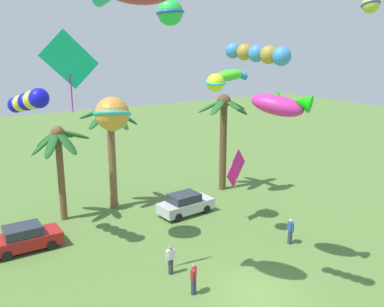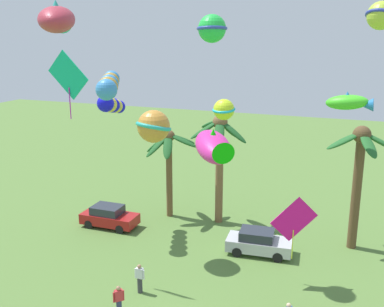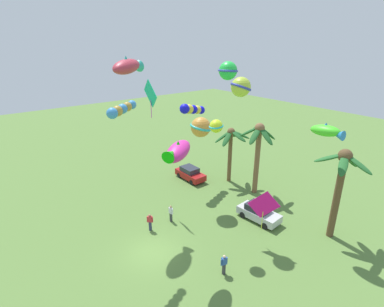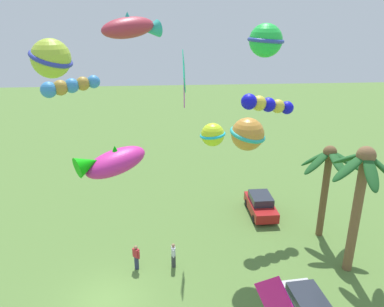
{
  "view_description": "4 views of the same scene",
  "coord_description": "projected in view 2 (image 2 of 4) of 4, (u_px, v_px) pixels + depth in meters",
  "views": [
    {
      "loc": [
        -12.15,
        -13.95,
        11.68
      ],
      "look_at": [
        -0.2,
        5.47,
        5.73
      ],
      "focal_mm": 40.03,
      "sensor_mm": 36.0,
      "label": 1
    },
    {
      "loc": [
        7.41,
        -14.93,
        12.94
      ],
      "look_at": [
        -0.21,
        4.86,
        7.38
      ],
      "focal_mm": 42.4,
      "sensor_mm": 36.0,
      "label": 2
    },
    {
      "loc": [
        16.72,
        -8.96,
        15.43
      ],
      "look_at": [
        -0.58,
        4.46,
        7.05
      ],
      "focal_mm": 27.59,
      "sensor_mm": 36.0,
      "label": 3
    },
    {
      "loc": [
        16.59,
        3.32,
        14.6
      ],
      "look_at": [
        -0.85,
        4.6,
        7.92
      ],
      "focal_mm": 35.99,
      "sensor_mm": 36.0,
      "label": 4
    }
  ],
  "objects": [
    {
      "name": "palm_tree_0",
      "position": [
        220.0,
        145.0,
        31.06
      ],
      "size": [
        4.06,
        3.94,
        7.75
      ],
      "color": "brown",
      "rests_on": "ground"
    },
    {
      "name": "parked_car_1",
      "position": [
        109.0,
        216.0,
        31.43
      ],
      "size": [
        3.93,
        1.8,
        1.51
      ],
      "color": "#A51919",
      "rests_on": "ground"
    },
    {
      "name": "kite_fish_3",
      "position": [
        214.0,
        146.0,
        17.42
      ],
      "size": [
        2.56,
        3.15,
        1.39
      ],
      "color": "#DA2B95"
    },
    {
      "name": "palm_tree_2",
      "position": [
        359.0,
        161.0,
        27.13
      ],
      "size": [
        4.24,
        4.03,
        7.79
      ],
      "color": "brown",
      "rests_on": "ground"
    },
    {
      "name": "kite_ball_7",
      "position": [
        381.0,
        16.0,
        14.0
      ],
      "size": [
        1.19,
        1.18,
        0.88
      ],
      "color": "#B1D038"
    },
    {
      "name": "kite_tube_8",
      "position": [
        109.0,
        85.0,
        15.99
      ],
      "size": [
        1.56,
        2.5,
        0.85
      ],
      "color": "#3989D1"
    },
    {
      "name": "kite_ball_4",
      "position": [
        212.0,
        29.0,
        23.03
      ],
      "size": [
        2.09,
        2.09,
        1.43
      ],
      "color": "green"
    },
    {
      "name": "kite_ball_2",
      "position": [
        154.0,
        126.0,
        25.83
      ],
      "size": [
        2.82,
        2.81,
        1.88
      ],
      "color": "gold"
    },
    {
      "name": "kite_ball_6",
      "position": [
        224.0,
        110.0,
        21.31
      ],
      "size": [
        1.32,
        1.33,
        1.0
      ],
      "color": "#D0F025"
    },
    {
      "name": "kite_fish_9",
      "position": [
        350.0,
        102.0,
        24.76
      ],
      "size": [
        2.6,
        1.23,
        1.11
      ],
      "color": "#44D627"
    },
    {
      "name": "spectator_1",
      "position": [
        140.0,
        278.0,
        23.32
      ],
      "size": [
        0.55,
        0.26,
        1.59
      ],
      "color": "#38383D",
      "rests_on": "ground"
    },
    {
      "name": "parked_car_0",
      "position": [
        259.0,
        242.0,
        27.53
      ],
      "size": [
        4.04,
        2.05,
        1.51
      ],
      "color": "#BCBCC1",
      "rests_on": "ground"
    },
    {
      "name": "spectator_0",
      "position": [
        119.0,
        301.0,
        21.33
      ],
      "size": [
        0.43,
        0.43,
        1.59
      ],
      "color": "#2D3351",
      "rests_on": "ground"
    },
    {
      "name": "palm_tree_1",
      "position": [
        169.0,
        152.0,
        32.31
      ],
      "size": [
        4.02,
        3.73,
        6.47
      ],
      "color": "brown",
      "rests_on": "ground"
    },
    {
      "name": "kite_diamond_1",
      "position": [
        68.0,
        76.0,
        23.08
      ],
      "size": [
        2.53,
        0.22,
        3.53
      ],
      "color": "#12C189"
    },
    {
      "name": "kite_tube_5",
      "position": [
        112.0,
        105.0,
        28.82
      ],
      "size": [
        1.66,
        3.73,
        1.59
      ],
      "color": "#1313E4"
    },
    {
      "name": "kite_fish_10",
      "position": [
        57.0,
        20.0,
        19.19
      ],
      "size": [
        2.87,
        3.58,
        1.49
      ],
      "color": "#B23040"
    },
    {
      "name": "kite_diamond_0",
      "position": [
        294.0,
        220.0,
        23.68
      ],
      "size": [
        2.31,
        1.11,
        3.53
      ],
      "color": "#E5128D"
    }
  ]
}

